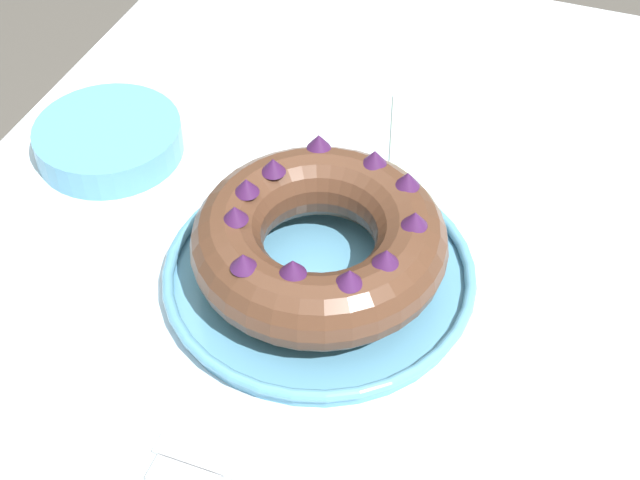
# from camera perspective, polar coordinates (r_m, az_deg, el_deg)

# --- Properties ---
(dining_table) EXTENTS (1.29, 0.93, 0.75)m
(dining_table) POSITION_cam_1_polar(r_m,az_deg,el_deg) (0.99, 0.92, -6.82)
(dining_table) COLOR silver
(dining_table) RESTS_ON ground_plane
(serving_dish) EXTENTS (0.32, 0.32, 0.02)m
(serving_dish) POSITION_cam_1_polar(r_m,az_deg,el_deg) (0.91, 0.00, -2.13)
(serving_dish) COLOR #518EB2
(serving_dish) RESTS_ON dining_table
(bundt_cake) EXTENTS (0.26, 0.26, 0.09)m
(bundt_cake) POSITION_cam_1_polar(r_m,az_deg,el_deg) (0.88, 0.00, 0.05)
(bundt_cake) COLOR #4C2D1E
(bundt_cake) RESTS_ON serving_dish
(side_bowl) EXTENTS (0.17, 0.17, 0.04)m
(side_bowl) POSITION_cam_1_polar(r_m,az_deg,el_deg) (1.09, -13.36, 6.28)
(side_bowl) COLOR #518EB2
(side_bowl) RESTS_ON dining_table
(napkin) EXTENTS (0.19, 0.16, 0.00)m
(napkin) POSITION_cam_1_polar(r_m,az_deg,el_deg) (1.10, 7.62, 6.43)
(napkin) COLOR #B2D1B7
(napkin) RESTS_ON dining_table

